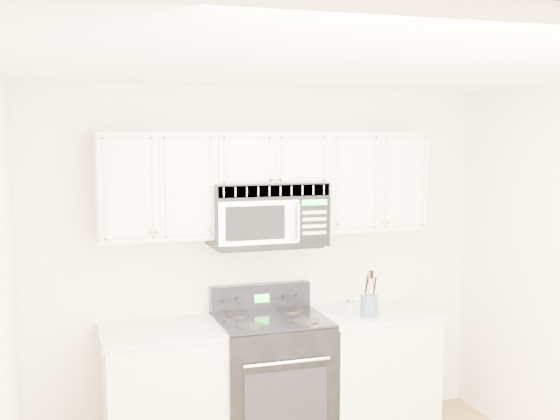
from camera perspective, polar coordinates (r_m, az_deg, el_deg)
name	(u,v)px	position (r m, az deg, el deg)	size (l,w,h in m)	color
room	(356,317)	(3.74, 6.18, -8.64)	(3.51, 3.51, 2.61)	olive
base_cabinet_left	(165,397)	(5.12, -9.34, -14.79)	(0.86, 0.65, 0.92)	silver
base_cabinet_right	(374,373)	(5.57, 7.62, -13.02)	(0.86, 0.65, 0.92)	silver
range	(271,378)	(5.25, -0.70, -13.50)	(0.78, 0.71, 1.12)	black
upper_cabinets	(268,178)	(5.11, -0.98, 2.61)	(2.44, 0.37, 0.75)	silver
microwave	(267,214)	(5.08, -1.10, -0.29)	(0.83, 0.46, 0.46)	black
utensil_crock	(369,305)	(5.23, 7.26, -7.65)	(0.13, 0.13, 0.34)	#4A5873
shaker_salt	(351,306)	(5.30, 5.77, -7.80)	(0.05, 0.05, 0.11)	silver
shaker_pepper	(348,306)	(5.32, 5.54, -7.80)	(0.04, 0.04, 0.10)	silver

